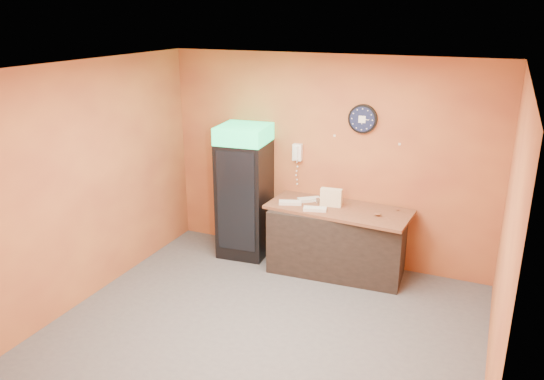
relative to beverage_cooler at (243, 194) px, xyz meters
The scene contains 15 objects.
floor 2.13m from the beverage_cooler, 56.50° to the right, with size 4.50×4.50×0.00m, color #47474C.
back_wall 1.24m from the beverage_cooler, 20.19° to the left, with size 4.50×0.02×2.80m, color #C47037.
left_wall 2.06m from the beverage_cooler, 126.39° to the right, with size 0.02×4.00×2.80m, color #C47037.
right_wall 3.72m from the beverage_cooler, 25.89° to the right, with size 0.02×4.00×2.80m, color #C47037.
ceiling 2.70m from the beverage_cooler, 56.50° to the right, with size 4.50×4.00×0.02m, color white.
beverage_cooler is the anchor object (origin of this frame).
prep_counter 1.45m from the beverage_cooler, ahead, with size 1.72×0.76×0.86m, color black.
wall_clock 1.92m from the beverage_cooler, 13.30° to the left, with size 0.37×0.06×0.37m.
wall_phone 0.94m from the beverage_cooler, 27.04° to the left, with size 0.12×0.11×0.23m.
butcher_paper 1.37m from the beverage_cooler, ahead, with size 1.83×0.77×0.04m, color brown.
sub_roll_stack 1.26m from the beverage_cooler, ahead, with size 0.28×0.12×0.23m.
wrapped_sandwich_left 0.76m from the beverage_cooler, ahead, with size 0.29×0.12×0.04m, color beige.
wrapped_sandwich_mid 1.14m from the beverage_cooler, 10.50° to the right, with size 0.29×0.11×0.04m, color beige.
wrapped_sandwich_right 0.94m from the beverage_cooler, ahead, with size 0.30×0.12×0.04m, color beige.
kitchen_tool 1.06m from the beverage_cooler, ahead, with size 0.06×0.06×0.06m, color silver.
Camera 1 is at (2.07, -4.58, 3.30)m, focal length 35.00 mm.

